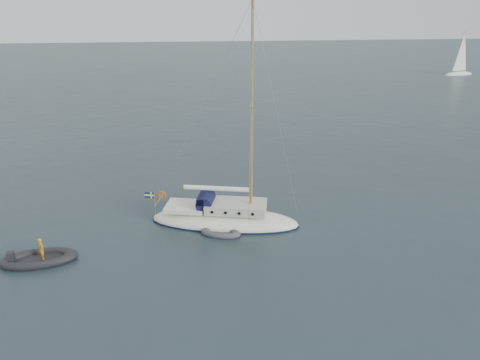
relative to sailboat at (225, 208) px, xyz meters
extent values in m
plane|color=black|center=(1.54, -2.03, -1.12)|extent=(300.00, 300.00, 0.00)
ellipsoid|color=silver|center=(0.00, 0.00, -0.95)|extent=(9.85, 3.07, 1.64)
cube|color=beige|center=(0.76, 0.00, 0.17)|extent=(3.94, 2.08, 0.60)
cube|color=silver|center=(-2.63, 0.00, 0.00)|extent=(2.63, 2.08, 0.27)
cylinder|color=#111335|center=(-1.26, 0.00, 0.48)|extent=(1.05, 1.81, 1.05)
cube|color=#111335|center=(-1.48, 0.00, 0.69)|extent=(0.49, 1.81, 0.44)
cylinder|color=olive|center=(1.75, 0.00, 6.44)|extent=(0.16, 0.16, 13.14)
cylinder|color=olive|center=(1.75, 0.00, 7.09)|extent=(0.05, 2.41, 0.05)
cylinder|color=olive|center=(-0.55, 0.00, 1.35)|extent=(4.60, 0.11, 0.11)
cylinder|color=white|center=(-0.55, 0.00, 1.40)|extent=(4.28, 0.31, 0.31)
cylinder|color=#9798A0|center=(-4.38, 0.00, 0.47)|extent=(0.04, 2.41, 0.04)
torus|color=#D74F00|center=(-4.44, 0.66, 0.47)|extent=(0.59, 0.11, 0.59)
cylinder|color=olive|center=(-4.77, 0.00, 0.36)|extent=(0.03, 0.03, 0.99)
cube|color=navy|center=(-5.09, 0.00, 0.69)|extent=(0.66, 0.02, 0.42)
cube|color=yellow|center=(-5.09, 0.00, 0.69)|extent=(0.68, 0.03, 0.10)
cube|color=yellow|center=(-4.97, 0.00, 0.69)|extent=(0.10, 0.03, 0.44)
cylinder|color=black|center=(-0.66, 1.05, 0.17)|extent=(0.20, 0.07, 0.20)
cylinder|color=black|center=(-0.66, -1.05, 0.17)|extent=(0.20, 0.07, 0.20)
cylinder|color=black|center=(0.22, 1.05, 0.17)|extent=(0.20, 0.07, 0.20)
cylinder|color=black|center=(0.22, -1.05, 0.17)|extent=(0.20, 0.07, 0.20)
cylinder|color=black|center=(1.09, 1.05, 0.17)|extent=(0.20, 0.07, 0.20)
cylinder|color=black|center=(1.09, -1.05, 0.17)|extent=(0.20, 0.07, 0.20)
cylinder|color=black|center=(1.97, 1.05, 0.17)|extent=(0.20, 0.07, 0.20)
cylinder|color=black|center=(1.97, -1.05, 0.17)|extent=(0.20, 0.07, 0.20)
cube|color=#49494D|center=(-0.42, -1.62, -1.01)|extent=(1.60, 0.66, 0.09)
cube|color=black|center=(-10.98, -3.68, -0.96)|extent=(2.67, 1.11, 0.13)
cube|color=black|center=(-12.43, -3.68, -0.62)|extent=(0.39, 0.39, 0.67)
imported|color=orange|center=(-10.76, -3.68, -0.27)|extent=(0.45, 0.55, 1.30)
ellipsoid|color=white|center=(52.50, 61.03, -1.06)|extent=(6.74, 2.25, 1.12)
cylinder|color=#9798A0|center=(52.50, 61.03, 3.37)|extent=(0.11, 0.11, 7.86)
cone|color=white|center=(52.44, 61.03, 3.37)|extent=(3.59, 3.59, 7.30)
camera|label=1|loc=(-2.33, -28.14, 12.91)|focal=35.00mm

